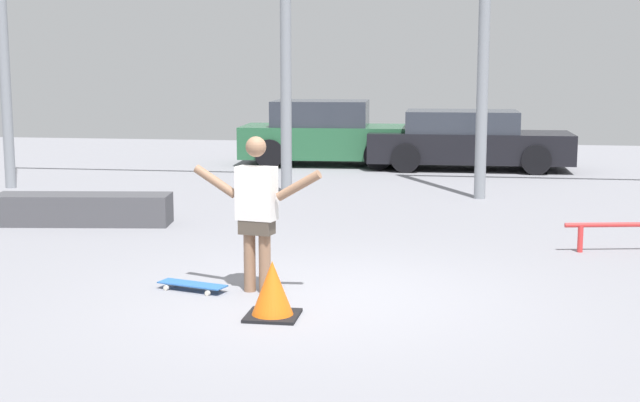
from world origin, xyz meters
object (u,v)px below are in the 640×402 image
grind_box (83,209)px  traffic_cone (272,290)px  parked_car_black (467,141)px  parked_car_green (326,134)px  skateboarder (257,207)px  skateboard (192,285)px

grind_box → traffic_cone: size_ratio=4.75×
parked_car_black → traffic_cone: parked_car_black is taller
parked_car_green → parked_car_black: size_ratio=0.90×
skateboarder → traffic_cone: 1.16m
skateboarder → grind_box: 4.92m
grind_box → traffic_cone: 5.77m
skateboarder → parked_car_green: 11.81m
grind_box → skateboarder: bearing=-45.1°
skateboarder → traffic_cone: skateboarder is taller
parked_car_green → skateboard: bearing=-91.1°
grind_box → parked_car_green: bearing=73.8°
parked_car_green → traffic_cone: (1.38, -12.66, -0.45)m
skateboarder → skateboard: 1.09m
skateboard → parked_car_black: bearing=92.2°
skateboard → parked_car_green: 11.84m
skateboarder → skateboard: (-0.69, -0.05, -0.84)m
grind_box → skateboard: bearing=-51.9°
skateboard → parked_car_black: parked_car_black is taller
parked_car_black → traffic_cone: size_ratio=8.28×
skateboard → grind_box: (-2.75, 3.51, 0.16)m
skateboard → grind_box: 4.46m
grind_box → parked_car_black: bearing=54.3°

